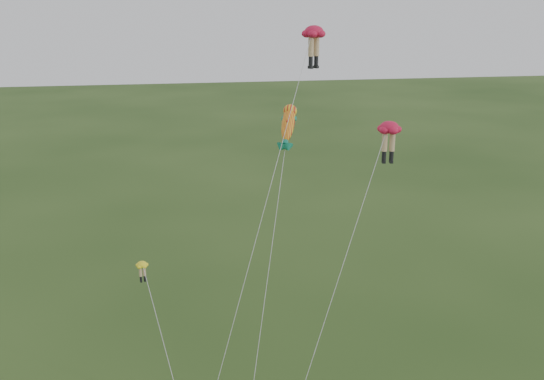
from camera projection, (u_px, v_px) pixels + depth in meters
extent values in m
ellipsoid|color=red|center=(314.00, 31.00, 36.11)|extent=(2.03, 2.03, 0.74)
cylinder|color=tan|center=(311.00, 47.00, 36.23)|extent=(0.33, 0.33, 1.14)
cylinder|color=black|center=(311.00, 61.00, 36.48)|extent=(0.26, 0.26, 0.57)
cube|color=black|center=(311.00, 67.00, 36.59)|extent=(0.32, 0.38, 0.17)
cylinder|color=tan|center=(316.00, 46.00, 36.51)|extent=(0.33, 0.33, 1.14)
cylinder|color=black|center=(316.00, 61.00, 36.76)|extent=(0.26, 0.26, 0.57)
cube|color=black|center=(316.00, 67.00, 36.86)|extent=(0.32, 0.38, 0.17)
cylinder|color=silver|center=(263.00, 214.00, 34.84)|extent=(7.52, 7.72, 20.71)
ellipsoid|color=red|center=(389.00, 127.00, 35.39)|extent=(1.63, 1.63, 0.74)
cylinder|color=tan|center=(385.00, 142.00, 35.63)|extent=(0.33, 0.33, 1.13)
cylinder|color=black|center=(384.00, 156.00, 35.88)|extent=(0.26, 0.26, 0.56)
cube|color=black|center=(384.00, 162.00, 35.99)|extent=(0.22, 0.35, 0.16)
cylinder|color=tan|center=(392.00, 142.00, 35.66)|extent=(0.33, 0.33, 1.13)
cylinder|color=black|center=(391.00, 156.00, 35.91)|extent=(0.26, 0.26, 0.56)
cube|color=black|center=(391.00, 162.00, 36.01)|extent=(0.22, 0.35, 0.16)
cylinder|color=silver|center=(340.00, 274.00, 33.30)|extent=(7.71, 7.75, 15.39)
ellipsoid|color=yellow|center=(142.00, 264.00, 35.44)|extent=(0.95, 0.95, 0.38)
cylinder|color=tan|center=(140.00, 272.00, 35.52)|extent=(0.17, 0.17, 0.58)
cylinder|color=black|center=(141.00, 279.00, 35.65)|extent=(0.13, 0.13, 0.29)
cube|color=black|center=(141.00, 281.00, 35.71)|extent=(0.14, 0.19, 0.08)
cylinder|color=tan|center=(144.00, 271.00, 35.62)|extent=(0.17, 0.17, 0.58)
cylinder|color=black|center=(145.00, 278.00, 35.75)|extent=(0.13, 0.13, 0.29)
cube|color=black|center=(145.00, 281.00, 35.80)|extent=(0.14, 0.19, 0.08)
cylinder|color=silver|center=(167.00, 355.00, 32.70)|extent=(2.51, 8.50, 7.53)
ellipsoid|color=yellow|center=(288.00, 123.00, 37.50)|extent=(1.76, 2.64, 2.61)
sphere|color=yellow|center=(288.00, 123.00, 37.50)|extent=(1.31, 1.52, 1.27)
cone|color=#137D5F|center=(288.00, 123.00, 37.50)|extent=(1.10, 1.38, 1.19)
cone|color=#137D5F|center=(288.00, 123.00, 37.50)|extent=(1.10, 1.38, 1.19)
cone|color=#137D5F|center=(288.00, 123.00, 37.50)|extent=(0.62, 0.78, 0.67)
cone|color=#137D5F|center=(288.00, 123.00, 37.50)|extent=(0.62, 0.78, 0.67)
cone|color=#B51F13|center=(288.00, 123.00, 37.50)|extent=(0.66, 0.78, 0.66)
cylinder|color=silver|center=(269.00, 267.00, 34.85)|extent=(4.09, 9.64, 14.88)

